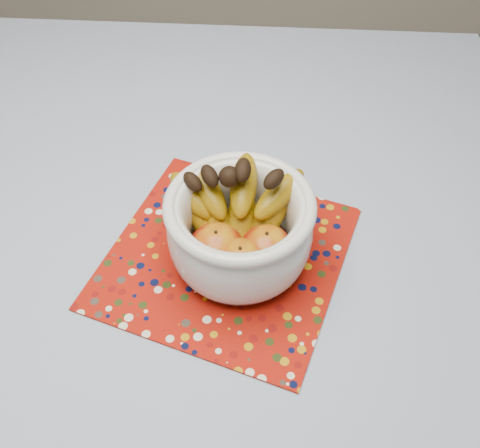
% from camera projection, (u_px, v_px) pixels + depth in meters
% --- Properties ---
extents(table, '(1.20, 1.20, 0.75)m').
position_uv_depth(table, '(169.00, 260.00, 1.01)').
color(table, brown).
rests_on(table, ground).
extents(tablecloth, '(1.32, 1.32, 0.01)m').
position_uv_depth(tablecloth, '(164.00, 230.00, 0.95)').
color(tablecloth, slate).
rests_on(tablecloth, table).
extents(placemat, '(0.45, 0.45, 0.00)m').
position_uv_depth(placemat, '(226.00, 256.00, 0.90)').
color(placemat, '#921108').
rests_on(placemat, tablecloth).
extents(fruit_bowl, '(0.27, 0.23, 0.18)m').
position_uv_depth(fruit_bowl, '(236.00, 222.00, 0.84)').
color(fruit_bowl, silver).
rests_on(fruit_bowl, placemat).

